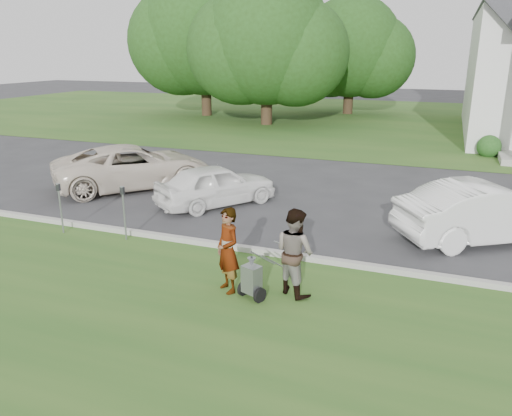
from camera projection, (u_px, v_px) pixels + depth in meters
The scene contains 15 objects.
ground at pixel (270, 265), 11.69m from camera, with size 120.00×120.00×0.00m, color #333335.
grass_strip at pixel (215, 328), 9.01m from camera, with size 80.00×7.00×0.01m, color #29561D.
church_lawn at pixel (395, 121), 35.73m from camera, with size 80.00×30.00×0.01m, color #29561D.
curb at pixel (278, 254), 12.15m from camera, with size 80.00×0.18×0.15m, color #9E9E93.
tree_left at pixel (267, 46), 32.46m from camera, with size 10.63×8.40×9.71m.
tree_far at pixel (204, 38), 37.00m from camera, with size 11.64×9.20×10.73m.
tree_back at pixel (351, 52), 38.34m from camera, with size 9.61×7.60×8.89m.
striping_cart at pixel (252, 280), 9.99m from camera, with size 0.79×1.13×0.97m.
person_left at pixel (228, 251), 10.16m from camera, with size 0.66×0.43×1.80m, color #999999.
person_right at pixel (295, 252), 10.07m from camera, with size 0.89×0.69×1.82m, color #999999.
parking_meter_near at pixel (124, 207), 12.96m from camera, with size 0.11×0.10×1.48m.
parking_meter_far at pixel (60, 202), 13.47m from camera, with size 0.10×0.09×1.42m.
car_a at pixel (133, 166), 18.15m from camera, with size 2.58×5.60×1.56m, color beige.
car_b at pixel (216, 185), 16.05m from camera, with size 1.59×3.96×1.35m, color white.
car_d at pixel (488, 212), 12.99m from camera, with size 1.66×4.75×1.57m, color white.
Camera 1 is at (3.53, -10.15, 4.80)m, focal length 35.00 mm.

